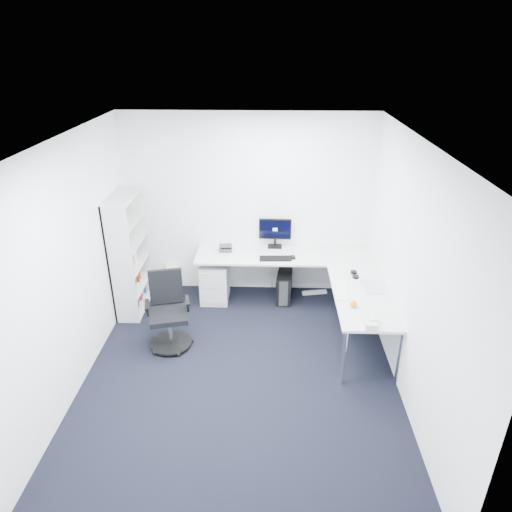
{
  "coord_description": "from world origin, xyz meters",
  "views": [
    {
      "loc": [
        0.33,
        -4.21,
        3.58
      ],
      "look_at": [
        0.15,
        1.05,
        1.05
      ],
      "focal_mm": 32.0,
      "sensor_mm": 36.0,
      "label": 1
    }
  ],
  "objects_px": {
    "task_chair": "(168,313)",
    "laptop": "(374,278)",
    "l_desk": "(285,289)",
    "bookshelf": "(130,255)",
    "monitor": "(275,233)"
  },
  "relations": [
    {
      "from": "monitor",
      "to": "laptop",
      "type": "distance_m",
      "value": 1.7
    },
    {
      "from": "task_chair",
      "to": "l_desk",
      "type": "bearing_deg",
      "value": 16.6
    },
    {
      "from": "l_desk",
      "to": "bookshelf",
      "type": "relative_size",
      "value": 1.52
    },
    {
      "from": "bookshelf",
      "to": "monitor",
      "type": "height_order",
      "value": "bookshelf"
    },
    {
      "from": "l_desk",
      "to": "laptop",
      "type": "bearing_deg",
      "value": -28.52
    },
    {
      "from": "bookshelf",
      "to": "laptop",
      "type": "height_order",
      "value": "bookshelf"
    },
    {
      "from": "l_desk",
      "to": "bookshelf",
      "type": "distance_m",
      "value": 2.23
    },
    {
      "from": "laptop",
      "to": "monitor",
      "type": "bearing_deg",
      "value": 132.11
    },
    {
      "from": "task_chair",
      "to": "laptop",
      "type": "distance_m",
      "value": 2.59
    },
    {
      "from": "l_desk",
      "to": "monitor",
      "type": "xyz_separation_m",
      "value": [
        -0.15,
        0.59,
        0.6
      ]
    },
    {
      "from": "bookshelf",
      "to": "laptop",
      "type": "distance_m",
      "value": 3.31
    },
    {
      "from": "bookshelf",
      "to": "task_chair",
      "type": "height_order",
      "value": "bookshelf"
    },
    {
      "from": "task_chair",
      "to": "laptop",
      "type": "xyz_separation_m",
      "value": [
        2.55,
        0.28,
        0.39
      ]
    },
    {
      "from": "l_desk",
      "to": "monitor",
      "type": "distance_m",
      "value": 0.86
    },
    {
      "from": "monitor",
      "to": "l_desk",
      "type": "bearing_deg",
      "value": -73.74
    }
  ]
}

